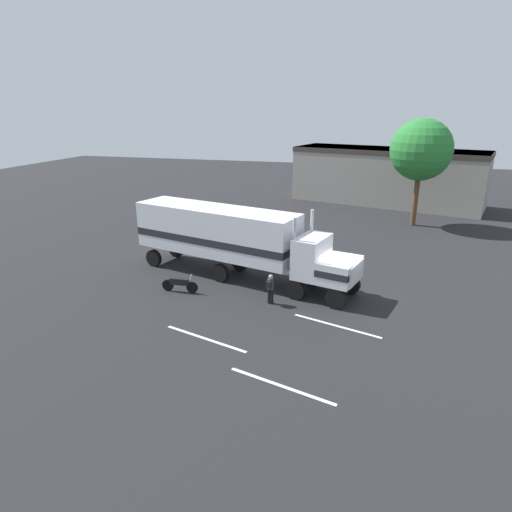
# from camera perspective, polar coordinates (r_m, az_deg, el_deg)

# --- Properties ---
(ground_plane) EXTENTS (120.00, 120.00, 0.00)m
(ground_plane) POSITION_cam_1_polar(r_m,az_deg,el_deg) (24.62, 11.06, -5.21)
(ground_plane) COLOR #232326
(lane_stripe_near) EXTENTS (4.25, 1.44, 0.01)m
(lane_stripe_near) POSITION_cam_1_polar(r_m,az_deg,el_deg) (21.46, 10.38, -8.89)
(lane_stripe_near) COLOR silver
(lane_stripe_near) RESTS_ON ground_plane
(lane_stripe_mid) EXTENTS (4.27, 1.39, 0.01)m
(lane_stripe_mid) POSITION_cam_1_polar(r_m,az_deg,el_deg) (20.17, -6.57, -10.61)
(lane_stripe_mid) COLOR silver
(lane_stripe_mid) RESTS_ON ground_plane
(lane_stripe_far) EXTENTS (4.28, 1.34, 0.01)m
(lane_stripe_far) POSITION_cam_1_polar(r_m,az_deg,el_deg) (17.09, 3.27, -16.46)
(lane_stripe_far) COLOR silver
(lane_stripe_far) RESTS_ON ground_plane
(semi_truck) EXTENTS (14.31, 6.19, 4.50)m
(semi_truck) POSITION_cam_1_polar(r_m,az_deg,el_deg) (26.28, -3.22, 2.53)
(semi_truck) COLOR white
(semi_truck) RESTS_ON ground_plane
(person_bystander) EXTENTS (0.37, 0.48, 1.63)m
(person_bystander) POSITION_cam_1_polar(r_m,az_deg,el_deg) (23.02, 1.89, -4.16)
(person_bystander) COLOR black
(person_bystander) RESTS_ON ground_plane
(parked_car) EXTENTS (4.68, 3.87, 1.57)m
(parked_car) POSITION_cam_1_polar(r_m,az_deg,el_deg) (33.64, -1.99, 3.14)
(parked_car) COLOR #234C8C
(parked_car) RESTS_ON ground_plane
(motorcycle) EXTENTS (2.11, 0.29, 1.12)m
(motorcycle) POSITION_cam_1_polar(r_m,az_deg,el_deg) (24.98, -9.84, -3.58)
(motorcycle) COLOR black
(motorcycle) RESTS_ON ground_plane
(tree_left) EXTENTS (5.11, 5.11, 9.04)m
(tree_left) POSITION_cam_1_polar(r_m,az_deg,el_deg) (40.11, 20.65, 12.73)
(tree_left) COLOR brown
(tree_left) RESTS_ON ground_plane
(building_backdrop) EXTENTS (20.35, 10.98, 5.77)m
(building_backdrop) POSITION_cam_1_polar(r_m,az_deg,el_deg) (49.36, 16.65, 10.11)
(building_backdrop) COLOR #9E938C
(building_backdrop) RESTS_ON ground_plane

